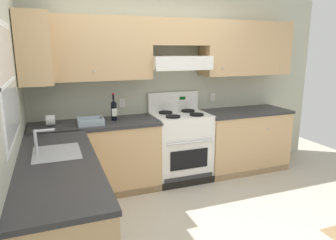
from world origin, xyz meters
name	(u,v)px	position (x,y,z in m)	size (l,w,h in m)	color
ground_plane	(194,230)	(0.00, 0.00, 0.00)	(7.04, 7.04, 0.00)	#B2AA99
wall_back	(175,72)	(0.41, 1.53, 1.48)	(4.68, 0.57, 2.55)	#B7BAA3
wall_left	(7,107)	(-1.59, 0.23, 1.34)	(0.47, 4.00, 2.55)	#B7BAA3
counter_back_run	(171,149)	(0.23, 1.24, 0.45)	(3.60, 0.65, 0.91)	tan
counter_left_run	(62,211)	(-1.24, 0.00, 0.46)	(0.63, 1.91, 1.13)	tan
stove	(180,146)	(0.38, 1.25, 0.48)	(0.76, 0.62, 1.20)	white
wine_bottle	(114,109)	(-0.52, 1.30, 1.05)	(0.07, 0.07, 0.35)	black
bowl	(90,122)	(-0.83, 1.17, 0.94)	(0.30, 0.24, 0.08)	#9EADB7
paper_towel_roll	(50,120)	(-1.28, 1.28, 0.98)	(0.10, 0.13, 0.13)	white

